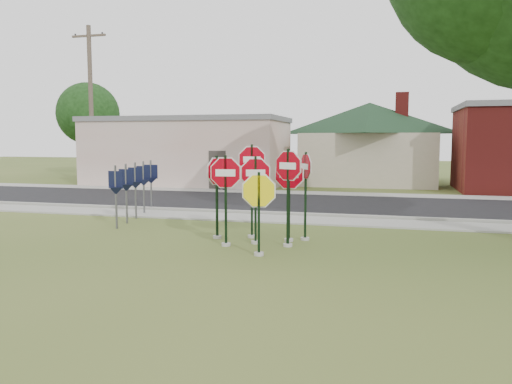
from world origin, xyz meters
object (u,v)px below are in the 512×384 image
(utility_pole_near, at_px, (91,103))
(pedestrian, at_px, (221,175))
(stop_sign_center, at_px, (256,187))
(stop_sign_left, at_px, (226,187))
(stop_sign_yellow, at_px, (259,203))

(utility_pole_near, bearing_deg, pedestrian, -4.16)
(stop_sign_center, height_order, stop_sign_left, stop_sign_left)
(utility_pole_near, bearing_deg, stop_sign_center, -44.93)
(stop_sign_center, xyz_separation_m, stop_sign_yellow, (0.44, -1.33, -0.26))
(stop_sign_yellow, height_order, utility_pole_near, utility_pole_near)
(stop_sign_yellow, distance_m, utility_pole_near, 21.11)
(stop_sign_center, relative_size, stop_sign_left, 0.99)
(stop_sign_yellow, distance_m, pedestrian, 15.66)
(pedestrian, bearing_deg, utility_pole_near, 18.16)
(stop_sign_left, distance_m, utility_pole_near, 19.70)
(stop_sign_yellow, relative_size, pedestrian, 1.31)
(stop_sign_yellow, height_order, pedestrian, stop_sign_yellow)
(stop_sign_yellow, xyz_separation_m, stop_sign_left, (-1.11, 0.85, 0.28))
(stop_sign_left, bearing_deg, pedestrian, 109.25)
(stop_sign_left, height_order, pedestrian, stop_sign_left)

